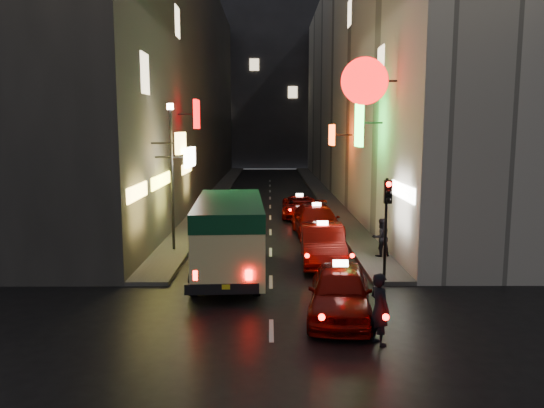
{
  "coord_description": "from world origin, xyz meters",
  "views": [
    {
      "loc": [
        -0.05,
        -9.51,
        5.35
      ],
      "look_at": [
        0.06,
        13.0,
        2.12
      ],
      "focal_mm": 35.0,
      "sensor_mm": 36.0,
      "label": 1
    }
  ],
  "objects_px": {
    "pedestrian_crossing": "(380,304)",
    "traffic_light": "(387,206)",
    "minibus": "(230,229)",
    "taxi_near": "(340,287)",
    "lamp_post": "(172,167)"
  },
  "relations": [
    {
      "from": "minibus",
      "to": "lamp_post",
      "type": "xyz_separation_m",
      "value": [
        -2.72,
        3.89,
        1.94
      ]
    },
    {
      "from": "taxi_near",
      "to": "pedestrian_crossing",
      "type": "xyz_separation_m",
      "value": [
        0.72,
        -1.95,
        0.17
      ]
    },
    {
      "from": "pedestrian_crossing",
      "to": "lamp_post",
      "type": "distance_m",
      "value": 12.35
    },
    {
      "from": "pedestrian_crossing",
      "to": "traffic_light",
      "type": "bearing_deg",
      "value": -37.95
    },
    {
      "from": "minibus",
      "to": "taxi_near",
      "type": "bearing_deg",
      "value": -49.73
    },
    {
      "from": "traffic_light",
      "to": "lamp_post",
      "type": "height_order",
      "value": "lamp_post"
    },
    {
      "from": "traffic_light",
      "to": "lamp_post",
      "type": "relative_size",
      "value": 0.56
    },
    {
      "from": "traffic_light",
      "to": "taxi_near",
      "type": "bearing_deg",
      "value": -120.82
    },
    {
      "from": "minibus",
      "to": "lamp_post",
      "type": "distance_m",
      "value": 5.12
    },
    {
      "from": "traffic_light",
      "to": "pedestrian_crossing",
      "type": "bearing_deg",
      "value": -103.81
    },
    {
      "from": "pedestrian_crossing",
      "to": "traffic_light",
      "type": "distance_m",
      "value": 5.76
    },
    {
      "from": "minibus",
      "to": "taxi_near",
      "type": "height_order",
      "value": "minibus"
    },
    {
      "from": "minibus",
      "to": "traffic_light",
      "type": "relative_size",
      "value": 1.91
    },
    {
      "from": "traffic_light",
      "to": "lamp_post",
      "type": "xyz_separation_m",
      "value": [
        -8.2,
        4.53,
        1.04
      ]
    },
    {
      "from": "taxi_near",
      "to": "pedestrian_crossing",
      "type": "bearing_deg",
      "value": -69.69
    }
  ]
}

